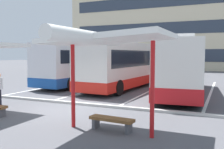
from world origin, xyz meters
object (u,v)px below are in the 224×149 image
coach_bus_0 (88,64)px  waiting_shelter_1 (106,41)px  bench_2 (112,121)px  coach_bus_2 (183,67)px  coach_bus_1 (131,64)px

coach_bus_0 → waiting_shelter_1: size_ratio=2.45×
coach_bus_0 → bench_2: coach_bus_0 is taller
bench_2 → coach_bus_2: bearing=84.4°
waiting_shelter_1 → bench_2: (-0.00, 0.41, -2.66)m
coach_bus_2 → waiting_shelter_1: coach_bus_2 is taller
coach_bus_0 → coach_bus_1: (3.97, -0.14, -0.01)m
waiting_shelter_1 → bench_2: 2.69m
coach_bus_0 → coach_bus_2: size_ratio=1.05×
bench_2 → waiting_shelter_1: bearing=-90.0°
coach_bus_2 → bench_2: bearing=-95.6°
waiting_shelter_1 → bench_2: waiting_shelter_1 is taller
coach_bus_0 → coach_bus_2: 8.65m
coach_bus_0 → waiting_shelter_1: 14.17m
coach_bus_0 → bench_2: 13.85m
coach_bus_1 → bench_2: (3.46, -11.46, -1.43)m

